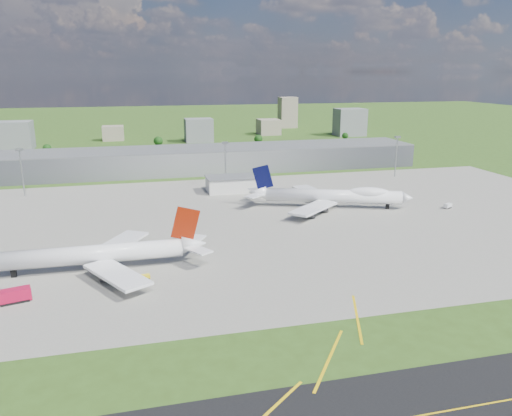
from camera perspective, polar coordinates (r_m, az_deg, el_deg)
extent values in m
plane|color=#324F18|center=(327.16, -6.32, 3.78)|extent=(1400.00, 1400.00, 0.00)
cube|color=gray|center=(223.81, 0.02, -1.53)|extent=(360.00, 190.00, 0.08)
cube|color=gray|center=(340.41, -6.70, 5.50)|extent=(300.00, 42.00, 15.00)
cube|color=silver|center=(279.56, -2.93, 2.71)|extent=(26.00, 16.00, 8.00)
cylinder|color=gray|center=(293.73, -25.17, 3.58)|extent=(0.70, 0.70, 25.00)
cube|color=gray|center=(291.72, -25.45, 6.03)|extent=(3.50, 2.00, 1.20)
cylinder|color=gray|center=(292.33, -3.52, 4.96)|extent=(0.70, 0.70, 25.00)
cube|color=gray|center=(290.31, -3.56, 7.44)|extent=(3.50, 2.00, 1.20)
cylinder|color=gray|center=(329.91, 15.72, 5.60)|extent=(0.70, 0.70, 25.00)
cube|color=gray|center=(328.12, 15.88, 7.80)|extent=(3.50, 2.00, 1.20)
cylinder|color=white|center=(176.56, -18.42, -5.06)|extent=(61.08, 6.62, 6.32)
cone|color=white|center=(176.29, -7.12, -4.10)|extent=(8.45, 6.36, 6.32)
cube|color=maroon|center=(177.44, -19.05, -5.69)|extent=(50.07, 2.84, 1.37)
cube|color=white|center=(162.57, -15.60, -7.32)|extent=(21.79, 28.46, 0.95)
cube|color=white|center=(190.69, -15.36, -3.91)|extent=(21.98, 28.41, 0.95)
cube|color=maroon|center=(173.69, -8.07, -1.80)|extent=(10.49, 0.58, 12.72)
cylinder|color=#38383D|center=(167.13, -16.40, -7.49)|extent=(5.81, 3.40, 3.37)
cylinder|color=#38383D|center=(187.74, -16.13, -4.92)|extent=(5.81, 3.40, 3.37)
cube|color=black|center=(173.19, -16.32, -6.87)|extent=(1.69, 1.27, 2.63)
cube|color=black|center=(182.02, -16.21, -5.77)|extent=(1.69, 1.27, 2.63)
cube|color=black|center=(182.05, -25.95, -6.75)|extent=(1.69, 1.27, 2.63)
cylinder|color=white|center=(248.00, 8.78, 1.36)|extent=(64.42, 28.45, 6.61)
cone|color=white|center=(252.47, 16.89, 1.12)|extent=(7.24, 8.01, 6.61)
cone|color=white|center=(248.58, 0.17, 1.78)|extent=(10.25, 9.09, 6.61)
cube|color=navy|center=(248.62, 9.25, 0.89)|extent=(51.92, 20.78, 1.38)
ellipsoid|color=white|center=(249.06, 12.74, 1.69)|extent=(22.13, 13.33, 5.94)
cube|color=white|center=(263.84, 6.53, 1.85)|extent=(14.76, 30.96, 0.96)
cube|color=white|center=(232.49, 6.59, 0.01)|extent=(28.86, 26.55, 0.96)
cube|color=#070A35|center=(246.64, 0.79, 3.52)|extent=(10.17, 4.07, 12.87)
cylinder|color=#38383D|center=(258.01, 7.42, 1.05)|extent=(6.67, 5.18, 3.41)
cylinder|color=#38383D|center=(268.24, 6.05, 1.65)|extent=(6.67, 5.18, 3.41)
cylinder|color=#38383D|center=(239.47, 7.52, -0.07)|extent=(6.67, 5.18, 3.41)
cylinder|color=#38383D|center=(229.09, 6.05, -0.73)|extent=(6.67, 5.18, 3.41)
cube|color=black|center=(253.49, 7.24, 0.67)|extent=(2.04, 1.78, 2.66)
cube|color=black|center=(244.22, 7.29, 0.10)|extent=(2.04, 1.78, 2.66)
cube|color=black|center=(251.96, 14.79, 0.18)|extent=(2.04, 1.78, 2.66)
cube|color=#AC0C32|center=(162.72, -25.93, -8.95)|extent=(9.76, 5.68, 3.68)
cube|color=black|center=(163.43, -25.85, -9.54)|extent=(8.48, 5.49, 0.70)
cube|color=yellow|center=(166.05, -12.60, -7.68)|extent=(3.45, 2.29, 1.29)
cube|color=black|center=(166.30, -12.58, -7.88)|extent=(2.99, 2.31, 0.70)
cube|color=silver|center=(230.57, 6.13, -0.76)|extent=(2.74, 4.78, 1.98)
cube|color=black|center=(230.85, 6.12, -0.99)|extent=(2.72, 4.13, 0.70)
cube|color=white|center=(262.16, 21.08, 0.26)|extent=(4.97, 3.93, 2.00)
cube|color=black|center=(262.41, 21.06, 0.05)|extent=(4.42, 3.71, 0.70)
cube|color=slate|center=(481.21, -25.81, 7.49)|extent=(28.00, 22.00, 24.00)
cube|color=gray|center=(511.63, -16.01, 8.22)|extent=(20.00, 18.00, 14.00)
cube|color=slate|center=(484.91, -6.56, 8.83)|extent=(26.00, 20.00, 22.00)
cube|color=gray|center=(539.92, 1.43, 9.25)|extent=(22.00, 24.00, 16.00)
cube|color=slate|center=(538.23, 10.66, 9.62)|extent=(30.00, 22.00, 28.00)
cube|color=gray|center=(607.57, 3.64, 10.85)|extent=(20.00, 18.00, 36.00)
cylinder|color=#382314|center=(442.97, -22.73, 5.90)|extent=(0.70, 0.70, 3.00)
sphere|color=black|center=(442.50, -22.77, 6.33)|extent=(6.75, 6.75, 6.75)
cylinder|color=#382314|center=(452.91, -11.09, 7.02)|extent=(0.70, 0.70, 3.60)
sphere|color=black|center=(452.37, -11.11, 7.52)|extent=(8.10, 8.10, 8.10)
cylinder|color=#382314|center=(461.11, 0.27, 7.43)|extent=(0.70, 0.70, 3.40)
sphere|color=black|center=(460.60, 0.27, 7.90)|extent=(7.65, 7.65, 7.65)
cylinder|color=#382314|center=(499.74, 10.14, 7.77)|extent=(0.70, 0.70, 2.80)
sphere|color=black|center=(499.35, 10.15, 8.13)|extent=(6.30, 6.30, 6.30)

